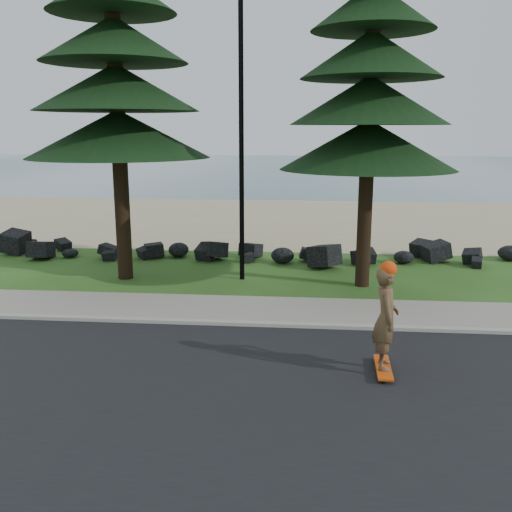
% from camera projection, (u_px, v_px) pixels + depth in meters
% --- Properties ---
extents(ground, '(160.00, 160.00, 0.00)m').
position_uv_depth(ground, '(227.00, 313.00, 13.91)').
color(ground, '#234615').
rests_on(ground, ground).
extents(road, '(160.00, 7.00, 0.02)m').
position_uv_depth(road, '(190.00, 397.00, 9.54)').
color(road, black).
rests_on(road, ground).
extents(kerb, '(160.00, 0.20, 0.10)m').
position_uv_depth(kerb, '(222.00, 323.00, 13.03)').
color(kerb, '#A8A697').
rests_on(kerb, ground).
extents(sidewalk, '(160.00, 2.00, 0.08)m').
position_uv_depth(sidewalk, '(228.00, 309.00, 14.10)').
color(sidewalk, gray).
rests_on(sidewalk, ground).
extents(beach_sand, '(160.00, 15.00, 0.01)m').
position_uv_depth(beach_sand, '(268.00, 219.00, 28.00)').
color(beach_sand, tan).
rests_on(beach_sand, ground).
extents(ocean, '(160.00, 58.00, 0.01)m').
position_uv_depth(ocean, '(291.00, 168.00, 63.45)').
color(ocean, '#385F6B').
rests_on(ocean, ground).
extents(seawall_boulders, '(60.00, 2.40, 1.10)m').
position_uv_depth(seawall_boulders, '(250.00, 261.00, 19.35)').
color(seawall_boulders, black).
rests_on(seawall_boulders, ground).
extents(lamp_post, '(0.25, 0.14, 8.14)m').
position_uv_depth(lamp_post, '(241.00, 138.00, 16.11)').
color(lamp_post, black).
rests_on(lamp_post, ground).
extents(skateboarder, '(0.48, 1.14, 2.10)m').
position_uv_depth(skateboarder, '(386.00, 318.00, 10.28)').
color(skateboarder, '#D6490C').
rests_on(skateboarder, ground).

